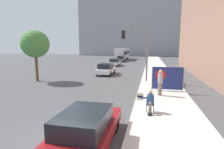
% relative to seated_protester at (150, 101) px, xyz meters
% --- Properties ---
extents(ground_plane, '(160.00, 160.00, 0.00)m').
position_rel_seated_protester_xyz_m(ground_plane, '(-3.07, -3.33, -0.78)').
color(ground_plane, '#4F4F51').
extents(sidewalk_curb, '(3.63, 90.00, 0.17)m').
position_rel_seated_protester_xyz_m(sidewalk_curb, '(0.91, 11.67, -0.70)').
color(sidewalk_curb, beige).
rests_on(sidewalk_curb, ground_plane).
extents(building_backdrop_far, '(52.00, 12.00, 41.71)m').
position_rel_seated_protester_xyz_m(building_backdrop_far, '(-5.07, 70.08, 20.08)').
color(building_backdrop_far, '#99999E').
rests_on(building_backdrop_far, ground_plane).
extents(seated_protester, '(0.91, 0.77, 1.16)m').
position_rel_seated_protester_xyz_m(seated_protester, '(0.00, 0.00, 0.00)').
color(seated_protester, '#474C56').
rests_on(seated_protester, sidewalk_curb).
extents(jogger_on_sidewalk, '(0.34, 0.34, 1.83)m').
position_rel_seated_protester_xyz_m(jogger_on_sidewalk, '(0.67, 3.51, 0.33)').
color(jogger_on_sidewalk, '#756651').
rests_on(jogger_on_sidewalk, sidewalk_curb).
extents(protest_banner, '(2.38, 0.06, 1.86)m').
position_rel_seated_protester_xyz_m(protest_banner, '(1.28, 5.03, 0.37)').
color(protest_banner, slate).
rests_on(protest_banner, sidewalk_curb).
extents(traffic_light_pole, '(2.73, 2.50, 5.38)m').
position_rel_seated_protester_xyz_m(traffic_light_pole, '(-1.35, 8.99, 3.01)').
color(traffic_light_pole, slate).
rests_on(traffic_light_pole, sidewalk_curb).
extents(parked_car_curbside, '(1.81, 4.37, 1.36)m').
position_rel_seated_protester_xyz_m(parked_car_curbside, '(-2.19, -3.50, -0.09)').
color(parked_car_curbside, maroon).
rests_on(parked_car_curbside, ground_plane).
extents(car_on_road_nearest, '(1.84, 4.17, 1.46)m').
position_rel_seated_protester_xyz_m(car_on_road_nearest, '(-5.69, 12.93, -0.06)').
color(car_on_road_nearest, white).
rests_on(car_on_road_nearest, ground_plane).
extents(car_on_road_midblock, '(1.78, 4.42, 1.37)m').
position_rel_seated_protester_xyz_m(car_on_road_midblock, '(-6.76, 23.83, -0.09)').
color(car_on_road_midblock, silver).
rests_on(car_on_road_midblock, ground_plane).
extents(car_on_road_distant, '(1.72, 4.28, 1.41)m').
position_rel_seated_protester_xyz_m(car_on_road_distant, '(-7.16, 33.58, -0.08)').
color(car_on_road_distant, '#565B60').
rests_on(car_on_road_distant, ground_plane).
extents(city_bus_on_road, '(2.47, 11.99, 3.24)m').
position_rel_seated_protester_xyz_m(city_bus_on_road, '(-8.01, 40.85, 1.08)').
color(city_bus_on_road, silver).
rests_on(city_bus_on_road, ground_plane).
extents(street_tree_near_curb, '(2.80, 2.80, 5.28)m').
position_rel_seated_protester_xyz_m(street_tree_near_curb, '(-11.59, 6.97, 3.08)').
color(street_tree_near_curb, brown).
rests_on(street_tree_near_curb, ground_plane).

